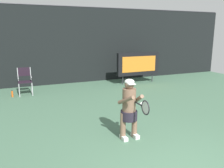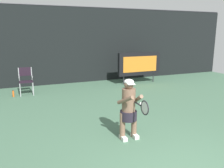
# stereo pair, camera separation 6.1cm
# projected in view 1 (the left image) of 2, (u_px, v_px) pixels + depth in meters

# --- Properties ---
(backdrop_screen) EXTENTS (18.00, 0.12, 3.66)m
(backdrop_screen) POSITION_uv_depth(u_px,v_px,m) (71.00, 46.00, 11.09)
(backdrop_screen) COLOR black
(backdrop_screen) RESTS_ON ground
(scoreboard) EXTENTS (2.20, 0.21, 1.50)m
(scoreboard) POSITION_uv_depth(u_px,v_px,m) (138.00, 64.00, 11.23)
(scoreboard) COLOR black
(scoreboard) RESTS_ON ground
(umpire_chair) EXTENTS (0.52, 0.44, 1.08)m
(umpire_chair) POSITION_uv_depth(u_px,v_px,m) (25.00, 79.00, 9.14)
(umpire_chair) COLOR #B7B7BC
(umpire_chair) RESTS_ON ground
(water_bottle) EXTENTS (0.07, 0.07, 0.27)m
(water_bottle) POSITION_uv_depth(u_px,v_px,m) (12.00, 94.00, 8.90)
(water_bottle) COLOR #DC5D1C
(water_bottle) RESTS_ON ground
(tennis_player) EXTENTS (0.54, 0.62, 1.42)m
(tennis_player) POSITION_uv_depth(u_px,v_px,m) (129.00, 107.00, 5.30)
(tennis_player) COLOR white
(tennis_player) RESTS_ON ground
(tennis_racket) EXTENTS (0.03, 0.60, 0.31)m
(tennis_racket) POSITION_uv_depth(u_px,v_px,m) (145.00, 107.00, 4.79)
(tennis_racket) COLOR black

